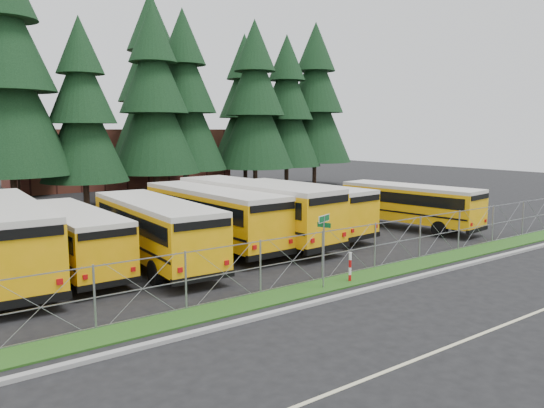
{
  "coord_description": "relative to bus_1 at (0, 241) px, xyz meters",
  "views": [
    {
      "loc": [
        -14.7,
        -16.33,
        5.92
      ],
      "look_at": [
        0.18,
        4.0,
        2.4
      ],
      "focal_mm": 35.0,
      "sensor_mm": 36.0,
      "label": 1
    }
  ],
  "objects": [
    {
      "name": "bus_5",
      "position": [
        12.02,
        0.11,
        0.02
      ],
      "size": [
        3.93,
        12.43,
        3.21
      ],
      "primitive_type": null,
      "rotation": [
        0.0,
        0.0,
        0.09
      ],
      "color": "#E19E07",
      "rests_on": "ground"
    },
    {
      "name": "striped_bollard",
      "position": [
        10.91,
        -8.51,
        -0.98
      ],
      "size": [
        0.11,
        0.11,
        1.2
      ],
      "primitive_type": "cylinder",
      "color": "#B20C0C",
      "rests_on": "ground"
    },
    {
      "name": "street_sign",
      "position": [
        9.49,
        -8.55,
        0.45
      ],
      "size": [
        0.79,
        0.52,
        2.81
      ],
      "color": "gray",
      "rests_on": "ground"
    },
    {
      "name": "conifer_6",
      "position": [
        18.31,
        19.91,
        6.63
      ],
      "size": [
        7.42,
        7.42,
        16.42
      ],
      "primitive_type": null,
      "color": "black",
      "rests_on": "ground"
    },
    {
      "name": "chainlink_fence",
      "position": [
        11.24,
        -7.64,
        -0.58
      ],
      "size": [
        44.0,
        0.1,
        2.0
      ],
      "primitive_type": null,
      "color": "gray",
      "rests_on": "ground"
    },
    {
      "name": "bus_1",
      "position": [
        0.0,
        0.0,
        0.0
      ],
      "size": [
        3.39,
        12.18,
        3.16
      ],
      "primitive_type": null,
      "rotation": [
        0.0,
        0.0,
        -0.05
      ],
      "color": "#E19E07",
      "rests_on": "ground"
    },
    {
      "name": "bus_6",
      "position": [
        15.47,
        0.54,
        -0.16
      ],
      "size": [
        3.5,
        11.06,
        2.85
      ],
      "primitive_type": null,
      "rotation": [
        0.0,
        0.0,
        0.09
      ],
      "color": "#E19E07",
      "rests_on": "ground"
    },
    {
      "name": "ground",
      "position": [
        11.24,
        -6.64,
        -1.58
      ],
      "size": [
        120.0,
        120.0,
        0.0
      ],
      "primitive_type": "plane",
      "color": "black",
      "rests_on": "ground"
    },
    {
      "name": "bus_east",
      "position": [
        21.88,
        -2.04,
        -0.26
      ],
      "size": [
        3.75,
        10.28,
        2.63
      ],
      "primitive_type": null,
      "rotation": [
        0.0,
        0.0,
        0.14
      ],
      "color": "#E19E07",
      "rests_on": "ground"
    },
    {
      "name": "conifer_8",
      "position": [
        29.9,
        20.07,
        6.12
      ],
      "size": [
        6.96,
        6.96,
        15.4
      ],
      "primitive_type": null,
      "color": "black",
      "rests_on": "ground"
    },
    {
      "name": "conifer_3",
      "position": [
        3.8,
        17.89,
        7.9
      ],
      "size": [
        8.57,
        8.57,
        18.96
      ],
      "primitive_type": null,
      "color": "black",
      "rests_on": "ground"
    },
    {
      "name": "conifer_7",
      "position": [
        25.05,
        18.67,
        6.45
      ],
      "size": [
        7.27,
        7.27,
        16.07
      ],
      "primitive_type": null,
      "color": "black",
      "rests_on": "ground"
    },
    {
      "name": "road_lane_line",
      "position": [
        11.24,
        -14.64,
        -1.58
      ],
      "size": [
        50.0,
        0.12,
        0.01
      ],
      "primitive_type": "cube",
      "color": "beige",
      "rests_on": "ground"
    },
    {
      "name": "conifer_13",
      "position": [
        28.0,
        24.88,
        6.38
      ],
      "size": [
        7.2,
        7.2,
        15.93
      ],
      "primitive_type": null,
      "color": "black",
      "rests_on": "ground"
    },
    {
      "name": "conifer_9",
      "position": [
        34.11,
        20.56,
        6.99
      ],
      "size": [
        7.75,
        7.75,
        17.15
      ],
      "primitive_type": null,
      "color": "black",
      "rests_on": "ground"
    },
    {
      "name": "conifer_4",
      "position": [
        8.66,
        17.31,
        5.51
      ],
      "size": [
        6.41,
        6.41,
        14.18
      ],
      "primitive_type": null,
      "color": "black",
      "rests_on": "ground"
    },
    {
      "name": "conifer_5",
      "position": [
        14.82,
        18.37,
        6.48
      ],
      "size": [
        7.29,
        7.29,
        16.13
      ],
      "primitive_type": null,
      "color": "black",
      "rests_on": "ground"
    },
    {
      "name": "conifer_11",
      "position": [
        6.28,
        28.83,
        5.45
      ],
      "size": [
        6.36,
        6.36,
        14.07
      ],
      "primitive_type": null,
      "color": "black",
      "rests_on": "ground"
    },
    {
      "name": "conifer_12",
      "position": [
        18.11,
        26.1,
        7.95
      ],
      "size": [
        8.62,
        8.62,
        19.06
      ],
      "primitive_type": null,
      "color": "black",
      "rests_on": "ground"
    },
    {
      "name": "curb",
      "position": [
        11.24,
        -9.74,
        -1.52
      ],
      "size": [
        50.0,
        0.25,
        0.12
      ],
      "primitive_type": "cube",
      "color": "gray",
      "rests_on": "ground"
    },
    {
      "name": "bus_2",
      "position": [
        2.65,
        -0.24,
        -0.26
      ],
      "size": [
        2.42,
        10.08,
        2.64
      ],
      "primitive_type": null,
      "rotation": [
        0.0,
        0.0,
        0.0
      ],
      "color": "#E19E07",
      "rests_on": "ground"
    },
    {
      "name": "bus_3",
      "position": [
        5.87,
        -1.24,
        -0.14
      ],
      "size": [
        3.05,
        11.11,
        2.89
      ],
      "primitive_type": null,
      "rotation": [
        0.0,
        0.0,
        -0.04
      ],
      "color": "#E19E07",
      "rests_on": "ground"
    },
    {
      "name": "brick_building",
      "position": [
        17.24,
        33.36,
        1.42
      ],
      "size": [
        22.0,
        10.0,
        6.0
      ],
      "primitive_type": "cube",
      "color": "brown",
      "rests_on": "ground"
    },
    {
      "name": "grass_verge",
      "position": [
        11.24,
        -8.34,
        -1.55
      ],
      "size": [
        50.0,
        1.4,
        0.06
      ],
      "primitive_type": "cube",
      "color": "#194012",
      "rests_on": "ground"
    },
    {
      "name": "bus_4",
      "position": [
        9.66,
        0.37,
        -0.07
      ],
      "size": [
        3.0,
        11.59,
        3.02
      ],
      "primitive_type": null,
      "rotation": [
        0.0,
        0.0,
        0.02
      ],
      "color": "#E19E07",
      "rests_on": "ground"
    }
  ]
}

